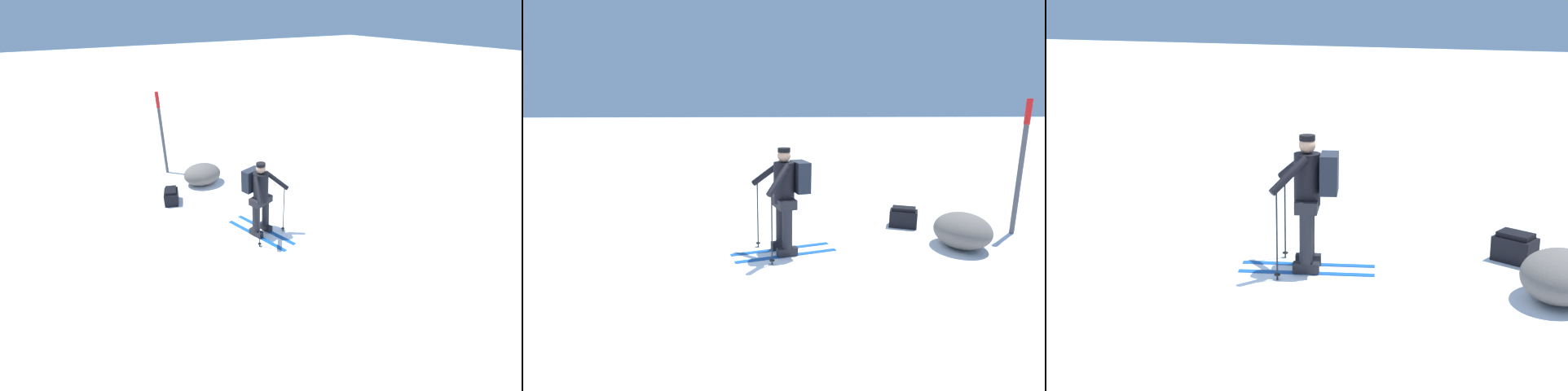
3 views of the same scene
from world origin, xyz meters
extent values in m
plane|color=white|center=(0.00, 0.00, 0.00)|extent=(80.00, 80.00, 0.00)
cube|color=#144C9E|center=(-0.09, -0.08, 0.01)|extent=(0.55, 1.52, 0.01)
cube|color=black|center=(-0.09, -0.08, 0.07)|extent=(0.19, 0.32, 0.12)
cylinder|color=black|center=(-0.09, -0.08, 0.45)|extent=(0.15, 0.15, 0.65)
cube|color=#144C9E|center=(-0.36, -0.17, 0.01)|extent=(0.55, 1.52, 0.01)
cube|color=black|center=(-0.36, -0.17, 0.07)|extent=(0.19, 0.32, 0.12)
cylinder|color=black|center=(-0.36, -0.17, 0.45)|extent=(0.15, 0.15, 0.65)
cube|color=black|center=(-0.23, -0.13, 0.78)|extent=(0.49, 0.37, 0.14)
cylinder|color=black|center=(-0.23, -0.13, 1.07)|extent=(0.30, 0.30, 0.59)
sphere|color=tan|center=(-0.23, -0.13, 1.46)|extent=(0.19, 0.19, 0.19)
cylinder|color=black|center=(-0.23, -0.13, 1.54)|extent=(0.18, 0.18, 0.06)
cube|color=black|center=(-0.30, 0.11, 1.14)|extent=(0.42, 0.30, 0.45)
cylinder|color=black|center=(0.21, -0.31, 0.53)|extent=(0.02, 0.02, 1.05)
cylinder|color=black|center=(0.21, -0.31, 0.06)|extent=(0.07, 0.07, 0.01)
cylinder|color=black|center=(0.08, -0.21, 1.17)|extent=(0.45, 0.36, 0.40)
cylinder|color=black|center=(-0.49, -0.52, 0.53)|extent=(0.02, 0.02, 1.05)
cylinder|color=black|center=(-0.49, -0.52, 0.06)|extent=(0.07, 0.07, 0.01)
cylinder|color=black|center=(-0.43, -0.37, 1.17)|extent=(0.24, 0.49, 0.40)
cube|color=black|center=(-1.42, 2.05, 0.15)|extent=(0.46, 0.55, 0.30)
cube|color=black|center=(-1.42, 2.05, 0.33)|extent=(0.37, 0.46, 0.06)
cylinder|color=#4C4C51|center=(-0.99, 3.79, 1.12)|extent=(0.08, 0.08, 2.24)
cylinder|color=red|center=(-0.99, 3.79, 2.04)|extent=(0.09, 0.09, 0.40)
ellipsoid|color=#5B5651|center=(-0.39, 2.63, 0.27)|extent=(0.97, 0.83, 0.54)
camera|label=1|loc=(-3.28, -5.30, 4.17)|focal=24.00mm
camera|label=2|loc=(5.48, -0.31, 2.28)|focal=28.00mm
camera|label=3|loc=(7.06, 2.90, 3.01)|focal=50.00mm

